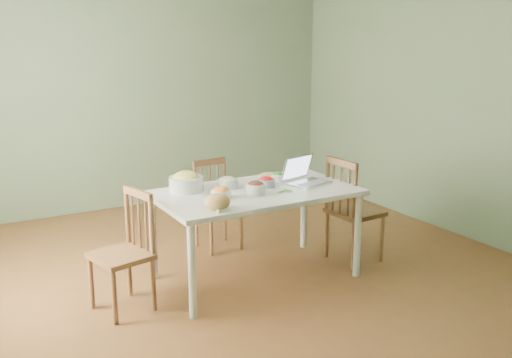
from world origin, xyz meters
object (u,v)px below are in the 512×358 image
chair_left (121,253)px  laptop (310,171)px  chair_far (218,206)px  chair_right (355,209)px  bread_boule (217,202)px  bowl_squash (186,181)px  dining_table (256,234)px

chair_left → laptop: bearing=75.8°
chair_far → chair_right: bearing=-45.9°
bread_boule → bowl_squash: size_ratio=0.68×
chair_far → chair_right: (0.98, -0.91, 0.06)m
chair_far → bread_boule: size_ratio=4.46×
chair_left → bowl_squash: bowl_squash is taller
bowl_squash → dining_table: bearing=-28.0°
chair_right → bread_boule: size_ratio=5.06×
dining_table → chair_left: chair_left is taller
chair_far → laptop: bearing=-63.8°
dining_table → chair_far: (0.04, 0.81, 0.04)m
chair_right → dining_table: bearing=81.3°
bread_boule → laptop: 1.09m
dining_table → bread_boule: size_ratio=8.62×
chair_left → chair_far: bearing=110.9°
chair_left → bowl_squash: (0.68, 0.30, 0.41)m
bowl_squash → chair_far: bearing=44.1°
bread_boule → chair_left: bearing=154.2°
bowl_squash → laptop: (1.04, -0.33, 0.04)m
chair_left → bread_boule: chair_left is taller
chair_right → laptop: (-0.49, 0.04, 0.41)m
chair_right → bread_boule: bearing=95.8°
bread_boule → laptop: size_ratio=0.56×
bread_boule → bowl_squash: (0.01, 0.62, 0.02)m
chair_far → chair_left: chair_left is taller
chair_left → laptop: laptop is taller
bread_boule → bowl_squash: 0.62m
chair_far → bread_boule: bearing=-119.0°
dining_table → laptop: bearing=-5.9°
bread_boule → laptop: bearing=15.5°
dining_table → chair_right: chair_right is taller
bowl_squash → chair_left: bearing=-156.3°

